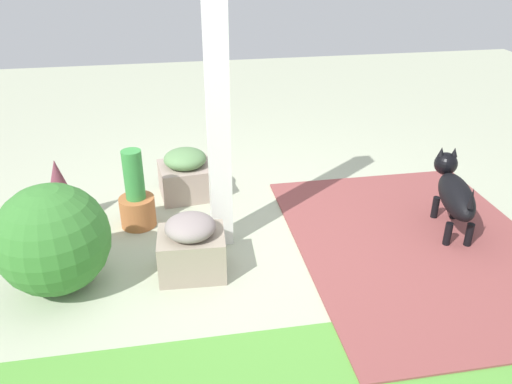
# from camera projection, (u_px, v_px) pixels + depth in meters

# --- Properties ---
(ground_plane) EXTENTS (12.00, 12.00, 0.00)m
(ground_plane) POSITION_uv_depth(u_px,v_px,m) (255.00, 240.00, 3.98)
(ground_plane) COLOR #ABB296
(brick_path) EXTENTS (1.80, 2.40, 0.02)m
(brick_path) POSITION_uv_depth(u_px,v_px,m) (419.00, 246.00, 3.90)
(brick_path) COLOR brown
(brick_path) RESTS_ON ground
(porch_pillar) EXTENTS (0.15, 0.15, 2.11)m
(porch_pillar) POSITION_uv_depth(u_px,v_px,m) (218.00, 107.00, 3.51)
(porch_pillar) COLOR white
(porch_pillar) RESTS_ON ground
(stone_planter_nearest) EXTENTS (0.50, 0.47, 0.44)m
(stone_planter_nearest) POSITION_uv_depth(u_px,v_px,m) (186.00, 174.00, 4.56)
(stone_planter_nearest) COLOR #A18C80
(stone_planter_nearest) RESTS_ON ground
(stone_planter_mid) EXTENTS (0.47, 0.39, 0.44)m
(stone_planter_mid) POSITION_uv_depth(u_px,v_px,m) (192.00, 247.00, 3.52)
(stone_planter_mid) COLOR gray
(stone_planter_mid) RESTS_ON ground
(round_shrub) EXTENTS (0.73, 0.73, 0.73)m
(round_shrub) POSITION_uv_depth(u_px,v_px,m) (53.00, 239.00, 3.31)
(round_shrub) COLOR #37782F
(round_shrub) RESTS_ON ground
(terracotta_pot_spiky) EXTENTS (0.21, 0.21, 0.55)m
(terracotta_pot_spiky) POSITION_uv_depth(u_px,v_px,m) (60.00, 193.00, 4.11)
(terracotta_pot_spiky) COLOR #B97545
(terracotta_pot_spiky) RESTS_ON ground
(terracotta_pot_tall) EXTENTS (0.28, 0.28, 0.64)m
(terracotta_pot_tall) POSITION_uv_depth(u_px,v_px,m) (136.00, 200.00, 4.08)
(terracotta_pot_tall) COLOR #AC6236
(terracotta_pot_tall) RESTS_ON ground
(dog) EXTENTS (0.38, 0.82, 0.56)m
(dog) POSITION_uv_depth(u_px,v_px,m) (454.00, 192.00, 3.99)
(dog) COLOR black
(dog) RESTS_ON ground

